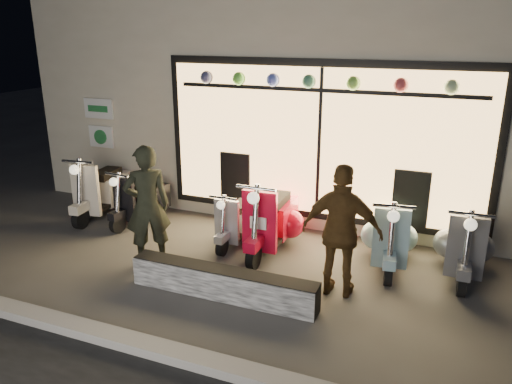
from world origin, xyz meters
TOP-DOWN VIEW (x-y plane):
  - ground at (0.00, 0.00)m, footprint 40.00×40.00m
  - kerb at (0.00, -2.00)m, footprint 40.00×0.25m
  - shop_building at (0.00, 4.98)m, footprint 10.20×6.23m
  - graffiti_barrier at (0.28, -0.65)m, footprint 2.53×0.28m
  - scooter_silver at (-0.27, 1.11)m, footprint 0.40×1.24m
  - scooter_red at (0.32, 1.10)m, footprint 0.53×1.63m
  - scooter_black at (-2.23, 1.32)m, footprint 0.53×1.38m
  - scooter_cream at (-3.12, 1.35)m, footprint 0.62×1.62m
  - scooter_blue at (2.10, 1.26)m, footprint 0.62×1.52m
  - scooter_grey at (3.13, 1.33)m, footprint 0.49×1.50m
  - man at (-1.17, -0.13)m, footprint 0.77×0.75m
  - woman at (1.64, 0.01)m, footprint 1.04×0.45m

SIDE VIEW (x-z plane):
  - ground at x=0.00m, z-range 0.00..0.00m
  - kerb at x=0.00m, z-range 0.00..0.12m
  - graffiti_barrier at x=0.28m, z-range 0.00..0.40m
  - scooter_silver at x=-0.27m, z-range -0.09..0.80m
  - scooter_black at x=-2.23m, z-range -0.10..0.88m
  - scooter_blue at x=2.10m, z-range -0.11..0.98m
  - scooter_grey at x=3.13m, z-range -0.11..0.98m
  - scooter_cream at x=-3.12m, z-range -0.11..1.04m
  - scooter_red at x=0.32m, z-range -0.12..1.05m
  - woman at x=1.64m, z-range 0.00..1.76m
  - man at x=-1.17m, z-range 0.00..1.79m
  - shop_building at x=0.00m, z-range 0.00..4.20m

